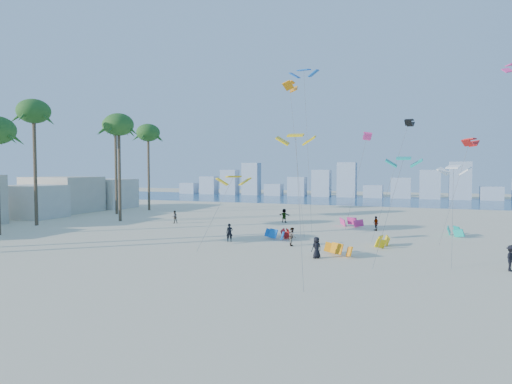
% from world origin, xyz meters
% --- Properties ---
extents(ground, '(220.00, 220.00, 0.00)m').
position_xyz_m(ground, '(0.00, 0.00, 0.00)').
color(ground, beige).
rests_on(ground, ground).
extents(ocean, '(220.00, 220.00, 0.00)m').
position_xyz_m(ocean, '(0.00, 72.00, 0.01)').
color(ocean, navy).
rests_on(ocean, ground).
extents(kitesurfer_near, '(0.71, 0.60, 1.67)m').
position_xyz_m(kitesurfer_near, '(1.29, 13.64, 0.83)').
color(kitesurfer_near, black).
rests_on(kitesurfer_near, ground).
extents(kitesurfer_mid, '(0.83, 0.94, 1.60)m').
position_xyz_m(kitesurfer_mid, '(7.27, 13.67, 0.80)').
color(kitesurfer_mid, gray).
rests_on(kitesurfer_mid, ground).
extents(kitesurfers_far, '(37.24, 20.78, 1.85)m').
position_xyz_m(kitesurfers_far, '(10.14, 19.76, 0.84)').
color(kitesurfers_far, black).
rests_on(kitesurfers_far, ground).
extents(grounded_kites, '(19.04, 20.00, 0.96)m').
position_xyz_m(grounded_kites, '(11.41, 19.28, 0.45)').
color(grounded_kites, blue).
rests_on(grounded_kites, ground).
extents(flying_kites, '(26.97, 32.96, 18.63)m').
position_xyz_m(flying_kites, '(12.05, 20.64, 12.15)').
color(flying_kites, yellow).
rests_on(flying_kites, ground).
extents(palm_row, '(10.37, 44.80, 14.94)m').
position_xyz_m(palm_row, '(-22.09, 16.17, 12.08)').
color(palm_row, brown).
rests_on(palm_row, ground).
extents(beachfront_buildings, '(11.50, 43.00, 6.00)m').
position_xyz_m(beachfront_buildings, '(-33.69, 20.82, 2.67)').
color(beachfront_buildings, beige).
rests_on(beachfront_buildings, ground).
extents(distant_skyline, '(85.00, 3.00, 8.40)m').
position_xyz_m(distant_skyline, '(-1.19, 82.00, 3.09)').
color(distant_skyline, '#9EADBF').
rests_on(distant_skyline, ground).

